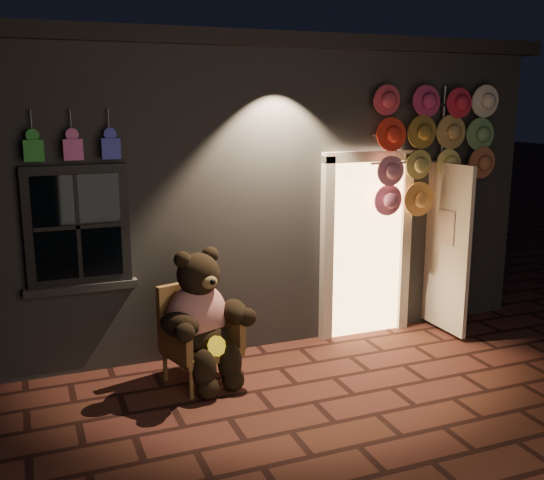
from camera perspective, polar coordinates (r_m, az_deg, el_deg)
ground at (r=6.13m, az=3.82°, el=-14.30°), size 60.00×60.00×0.00m
shop_building at (r=9.29m, az=-6.74°, el=6.00°), size 7.30×5.95×3.51m
wicker_armchair at (r=6.44m, az=-6.74°, el=-8.30°), size 0.80×0.76×0.98m
teddy_bear at (r=6.27m, az=-6.29°, el=-7.05°), size 0.95×0.86×1.36m
hat_rack at (r=7.68m, az=14.19°, el=8.27°), size 1.66×0.22×2.94m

